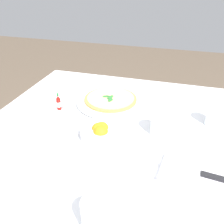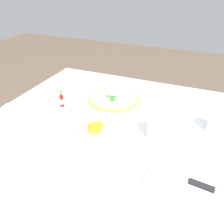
{
  "view_description": "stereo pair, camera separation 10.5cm",
  "coord_description": "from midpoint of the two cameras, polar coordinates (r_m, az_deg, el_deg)",
  "views": [
    {
      "loc": [
        -0.21,
        0.75,
        1.32
      ],
      "look_at": [
        0.04,
        -0.11,
        0.78
      ],
      "focal_mm": 37.74,
      "sensor_mm": 36.0,
      "label": 1
    },
    {
      "loc": [
        -0.31,
        0.72,
        1.32
      ],
      "look_at": [
        0.04,
        -0.11,
        0.78
      ],
      "focal_mm": 37.74,
      "sensor_mm": 36.0,
      "label": 2
    }
  ],
  "objects": [
    {
      "name": "dinner_knife",
      "position": [
        0.78,
        16.05,
        -14.03
      ],
      "size": [
        0.2,
        0.04,
        0.01
      ],
      "rotation": [
        0.0,
        0.0,
        -0.12
      ],
      "color": "silver",
      "rests_on": "napkin_folded"
    },
    {
      "name": "water_glass_left_edge",
      "position": [
        0.93,
        8.45,
        -3.12
      ],
      "size": [
        0.08,
        0.08,
        0.1
      ],
      "color": "white",
      "rests_on": "dining_table"
    },
    {
      "name": "pizza_plate",
      "position": [
        1.16,
        -2.94,
        2.61
      ],
      "size": [
        0.34,
        0.34,
        0.02
      ],
      "color": "white",
      "rests_on": "dining_table"
    },
    {
      "name": "coffee_cup_near_right",
      "position": [
        0.89,
        -24.42,
        -9.11
      ],
      "size": [
        0.13,
        0.13,
        0.07
      ],
      "color": "white",
      "rests_on": "dining_table"
    },
    {
      "name": "dining_table",
      "position": [
        1.05,
        -2.54,
        -10.75
      ],
      "size": [
        1.12,
        1.12,
        0.76
      ],
      "color": "white",
      "rests_on": "ground_plane"
    },
    {
      "name": "citrus_bowl",
      "position": [
        0.92,
        -6.23,
        -5.02
      ],
      "size": [
        0.15,
        0.15,
        0.07
      ],
      "color": "white",
      "rests_on": "dining_table"
    },
    {
      "name": "pizza",
      "position": [
        1.16,
        -2.96,
        3.21
      ],
      "size": [
        0.26,
        0.26,
        0.02
      ],
      "color": "#C68E47",
      "rests_on": "pizza_plate"
    },
    {
      "name": "water_glass_near_left",
      "position": [
        0.64,
        -9.22,
        -24.17
      ],
      "size": [
        0.07,
        0.07,
        0.1
      ],
      "color": "white",
      "rests_on": "dining_table"
    },
    {
      "name": "water_glass_back_corner",
      "position": [
        1.05,
        21.03,
        -0.97
      ],
      "size": [
        0.07,
        0.07,
        0.1
      ],
      "color": "white",
      "rests_on": "dining_table"
    },
    {
      "name": "salt_shaker",
      "position": [
        1.15,
        -16.8,
        1.62
      ],
      "size": [
        0.03,
        0.03,
        0.06
      ],
      "color": "white",
      "rests_on": "dining_table"
    },
    {
      "name": "hot_sauce_bottle",
      "position": [
        1.14,
        -15.41,
        2.07
      ],
      "size": [
        0.02,
        0.02,
        0.08
      ],
      "color": "#B7140F",
      "rests_on": "dining_table"
    },
    {
      "name": "coffee_cup_right_edge",
      "position": [
        1.09,
        -25.99,
        -1.71
      ],
      "size": [
        0.13,
        0.13,
        0.06
      ],
      "color": "white",
      "rests_on": "dining_table"
    },
    {
      "name": "pepper_shaker",
      "position": [
        1.14,
        -13.88,
        1.73
      ],
      "size": [
        0.03,
        0.03,
        0.06
      ],
      "color": "white",
      "rests_on": "dining_table"
    },
    {
      "name": "napkin_folded",
      "position": [
        0.79,
        16.11,
        -14.79
      ],
      "size": [
        0.24,
        0.16,
        0.02
      ],
      "rotation": [
        0.0,
        0.0,
        -0.13
      ],
      "color": "white",
      "rests_on": "dining_table"
    }
  ]
}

